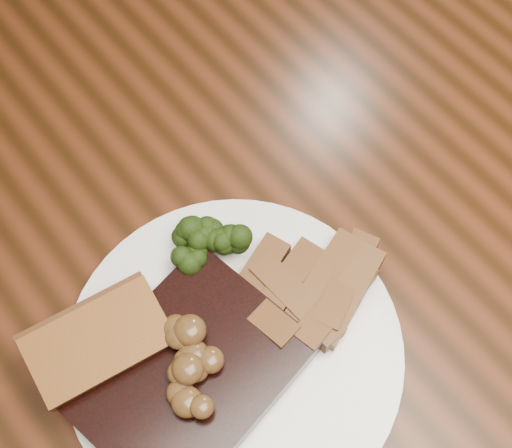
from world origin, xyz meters
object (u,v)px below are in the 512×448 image
(potato_wedges, at_px, (294,277))
(dining_table, at_px, (276,274))
(garlic_bread, at_px, (104,349))
(steak, at_px, (188,374))
(plate, at_px, (234,352))

(potato_wedges, bearing_deg, dining_table, 64.91)
(garlic_bread, bearing_deg, potato_wedges, -7.95)
(steak, relative_size, garlic_bread, 1.60)
(plate, height_order, steak, steak)
(dining_table, height_order, steak, steak)
(garlic_bread, bearing_deg, plate, -28.40)
(plate, distance_m, potato_wedges, 0.09)
(plate, bearing_deg, dining_table, 31.94)
(plate, xyz_separation_m, garlic_bread, (-0.09, 0.07, 0.02))
(plate, xyz_separation_m, potato_wedges, (0.08, 0.02, 0.02))
(steak, distance_m, garlic_bread, 0.08)
(steak, bearing_deg, dining_table, 11.67)
(garlic_bread, bearing_deg, dining_table, 7.98)
(dining_table, relative_size, garlic_bread, 13.92)
(steak, height_order, potato_wedges, steak)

